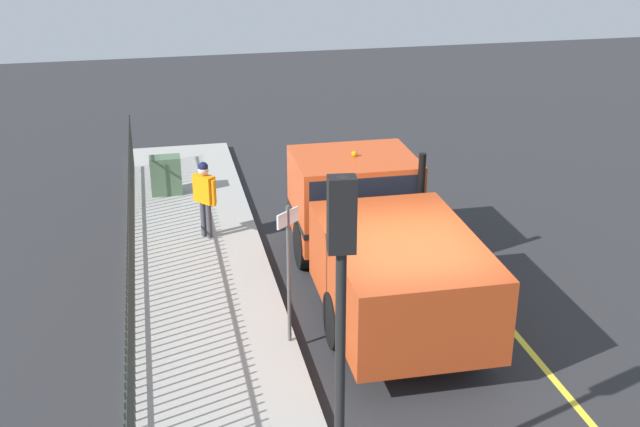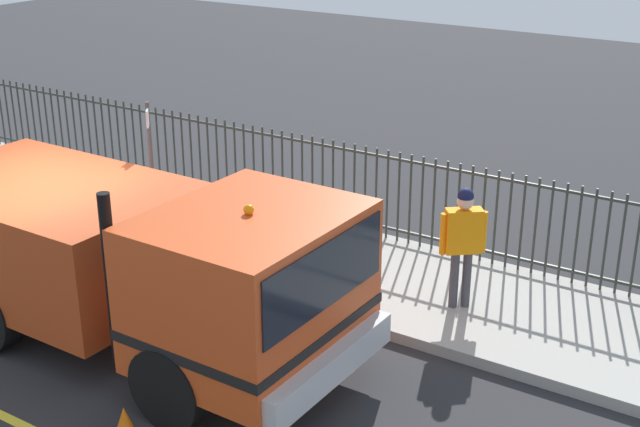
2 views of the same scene
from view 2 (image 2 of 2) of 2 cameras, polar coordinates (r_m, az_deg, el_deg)
The scene contains 6 objects.
ground_plane at distance 12.57m, azimuth -17.52°, elevation -6.21°, with size 50.13×50.13×0.00m, color #2B2B2D.
sidewalk_slab at distance 14.57m, azimuth -7.88°, elevation -1.13°, with size 2.77×22.79×0.15m, color #A3A099.
work_truck at distance 10.83m, azimuth -11.61°, elevation -2.77°, with size 2.50×6.38×2.53m.
worker_standing at distance 11.55m, azimuth 9.36°, elevation -1.41°, with size 0.47×0.50×1.69m.
iron_fence at distance 15.20m, azimuth -4.97°, elevation 3.26°, with size 0.04×19.40×1.47m.
street_sign at distance 12.98m, azimuth -10.99°, elevation 3.27°, with size 0.40×0.35×2.42m.
Camera 2 is at (-6.86, -8.90, 5.63)m, focal length 48.84 mm.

